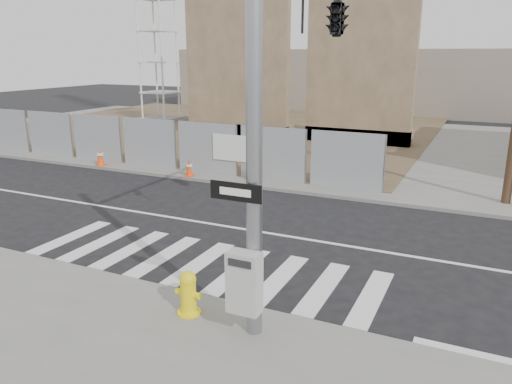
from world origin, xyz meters
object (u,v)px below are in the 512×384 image
at_px(signal_pole, 314,50).
at_px(fire_hydrant, 188,293).
at_px(traffic_cone_b, 100,157).
at_px(traffic_cone_d, 252,171).
at_px(traffic_cone_c, 189,168).

xyz_separation_m(signal_pole, fire_hydrant, (-1.34, -2.72, -4.25)).
bearing_deg(signal_pole, traffic_cone_b, 151.38).
bearing_deg(signal_pole, fire_hydrant, -116.26).
bearing_deg(traffic_cone_d, traffic_cone_b, -176.44).
bearing_deg(traffic_cone_c, fire_hydrant, -57.50).
xyz_separation_m(signal_pole, traffic_cone_b, (-11.48, 6.27, -4.30)).
relative_size(fire_hydrant, traffic_cone_b, 1.13).
relative_size(signal_pole, traffic_cone_b, 9.49).
bearing_deg(fire_hydrant, signal_pole, 70.80).
distance_m(signal_pole, traffic_cone_c, 10.39).
relative_size(signal_pole, traffic_cone_c, 10.78).
bearing_deg(traffic_cone_c, traffic_cone_b, 180.00).
bearing_deg(traffic_cone_b, fire_hydrant, -41.54).
height_order(fire_hydrant, traffic_cone_c, fire_hydrant).
distance_m(traffic_cone_c, traffic_cone_d, 2.54).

